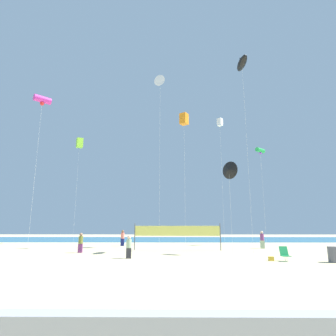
# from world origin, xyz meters

# --- Properties ---
(ground_plane) EXTENTS (120.00, 120.00, 0.00)m
(ground_plane) POSITION_xyz_m (0.00, 0.00, 0.00)
(ground_plane) COLOR beige
(ocean_band) EXTENTS (120.00, 20.00, 0.01)m
(ocean_band) POSITION_xyz_m (0.00, 32.47, 0.00)
(ocean_band) COLOR teal
(ocean_band) RESTS_ON ground
(beachgoer_sage_shirt) EXTENTS (0.35, 0.35, 1.52)m
(beachgoer_sage_shirt) POSITION_xyz_m (-1.43, 3.38, 0.81)
(beachgoer_sage_shirt) COLOR #2D2D33
(beachgoer_sage_shirt) RESTS_ON ground
(beachgoer_plum_shirt) EXTENTS (0.39, 0.39, 1.68)m
(beachgoer_plum_shirt) POSITION_xyz_m (10.45, 12.20, 0.90)
(beachgoer_plum_shirt) COLOR #99B28C
(beachgoer_plum_shirt) RESTS_ON ground
(beachgoer_coral_shirt) EXTENTS (0.40, 0.40, 1.73)m
(beachgoer_coral_shirt) POSITION_xyz_m (-3.98, 15.67, 0.93)
(beachgoer_coral_shirt) COLOR navy
(beachgoer_coral_shirt) RESTS_ON ground
(beachgoer_olive_shirt) EXTENTS (0.36, 0.36, 1.59)m
(beachgoer_olive_shirt) POSITION_xyz_m (-6.05, 7.47, 0.85)
(beachgoer_olive_shirt) COLOR #7A3872
(beachgoer_olive_shirt) RESTS_ON ground
(folding_beach_chair) EXTENTS (0.52, 0.65, 0.89)m
(folding_beach_chair) POSITION_xyz_m (8.60, 2.03, 0.47)
(folding_beach_chair) COLOR #1E8C4C
(folding_beach_chair) RESTS_ON ground
(trash_barrel) EXTENTS (0.62, 0.62, 0.93)m
(trash_barrel) POSITION_xyz_m (11.28, 1.40, 0.46)
(trash_barrel) COLOR #595960
(trash_barrel) RESTS_ON ground
(volleyball_net) EXTENTS (7.92, 0.54, 2.40)m
(volleyball_net) POSITION_xyz_m (2.00, 9.97, 1.63)
(volleyball_net) COLOR #4C4C51
(volleyball_net) RESTS_ON ground
(beach_handbag) EXTENTS (0.33, 0.16, 0.26)m
(beach_handbag) POSITION_xyz_m (7.76, 2.16, 0.13)
(beach_handbag) COLOR gold
(beach_handbag) RESTS_ON ground
(kite_black_inflatable) EXTENTS (0.91, 2.18, 17.79)m
(kite_black_inflatable) POSITION_xyz_m (8.20, 7.52, 17.22)
(kite_black_inflatable) COLOR silver
(kite_black_inflatable) RESTS_ON ground
(kite_orange_box) EXTENTS (1.09, 1.09, 14.59)m
(kite_orange_box) POSITION_xyz_m (2.93, 13.27, 13.94)
(kite_orange_box) COLOR silver
(kite_orange_box) RESTS_ON ground
(kite_green_tube) EXTENTS (1.41, 1.31, 11.58)m
(kite_green_tube) POSITION_xyz_m (12.47, 17.03, 11.27)
(kite_green_tube) COLOR silver
(kite_green_tube) RESTS_ON ground
(kite_white_delta) EXTENTS (1.34, 0.86, 18.75)m
(kite_white_delta) POSITION_xyz_m (0.26, 12.33, 18.07)
(kite_white_delta) COLOR silver
(kite_white_delta) RESTS_ON ground
(kite_black_delta) EXTENTS (1.20, 1.25, 7.35)m
(kite_black_delta) POSITION_xyz_m (6.18, 6.02, 6.62)
(kite_black_delta) COLOR silver
(kite_black_delta) RESTS_ON ground
(kite_magenta_tube) EXTENTS (1.58, 1.55, 14.54)m
(kite_magenta_tube) POSITION_xyz_m (-11.03, 8.69, 14.16)
(kite_magenta_tube) COLOR silver
(kite_magenta_tube) RESTS_ON ground
(kite_white_box) EXTENTS (0.86, 0.86, 15.93)m
(kite_white_box) POSITION_xyz_m (7.83, 18.08, 15.39)
(kite_white_box) COLOR silver
(kite_white_box) RESTS_ON ground
(kite_lime_box) EXTENTS (1.08, 1.08, 13.84)m
(kite_lime_box) POSITION_xyz_m (-10.94, 19.82, 13.19)
(kite_lime_box) COLOR silver
(kite_lime_box) RESTS_ON ground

